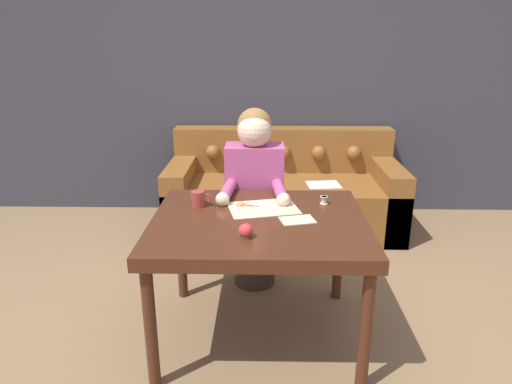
{
  "coord_description": "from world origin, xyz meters",
  "views": [
    {
      "loc": [
        0.06,
        -2.11,
        1.63
      ],
      "look_at": [
        0.01,
        0.27,
        0.82
      ],
      "focal_mm": 32.0,
      "sensor_mm": 36.0,
      "label": 1
    }
  ],
  "objects_px": {
    "couch": "(283,194)",
    "pin_cushion": "(246,231)",
    "mug": "(198,199)",
    "thread_spool": "(324,200)",
    "person": "(255,198)",
    "dining_table": "(259,232)",
    "scissors": "(250,206)"
  },
  "relations": [
    {
      "from": "dining_table",
      "to": "scissors",
      "type": "bearing_deg",
      "value": 106.81
    },
    {
      "from": "scissors",
      "to": "mug",
      "type": "relative_size",
      "value": 2.07
    },
    {
      "from": "dining_table",
      "to": "thread_spool",
      "type": "height_order",
      "value": "thread_spool"
    },
    {
      "from": "dining_table",
      "to": "scissors",
      "type": "height_order",
      "value": "scissors"
    },
    {
      "from": "dining_table",
      "to": "thread_spool",
      "type": "relative_size",
      "value": 25.12
    },
    {
      "from": "mug",
      "to": "pin_cushion",
      "type": "height_order",
      "value": "mug"
    },
    {
      "from": "scissors",
      "to": "pin_cushion",
      "type": "relative_size",
      "value": 3.27
    },
    {
      "from": "person",
      "to": "thread_spool",
      "type": "distance_m",
      "value": 0.56
    },
    {
      "from": "pin_cushion",
      "to": "couch",
      "type": "bearing_deg",
      "value": 82.16
    },
    {
      "from": "couch",
      "to": "person",
      "type": "bearing_deg",
      "value": -102.7
    },
    {
      "from": "thread_spool",
      "to": "pin_cushion",
      "type": "bearing_deg",
      "value": -132.18
    },
    {
      "from": "scissors",
      "to": "person",
      "type": "bearing_deg",
      "value": 87.29
    },
    {
      "from": "person",
      "to": "pin_cushion",
      "type": "distance_m",
      "value": 0.84
    },
    {
      "from": "dining_table",
      "to": "mug",
      "type": "distance_m",
      "value": 0.4
    },
    {
      "from": "couch",
      "to": "scissors",
      "type": "relative_size",
      "value": 8.54
    },
    {
      "from": "couch",
      "to": "scissors",
      "type": "height_order",
      "value": "couch"
    },
    {
      "from": "mug",
      "to": "pin_cushion",
      "type": "distance_m",
      "value": 0.51
    },
    {
      "from": "pin_cushion",
      "to": "person",
      "type": "bearing_deg",
      "value": 88.37
    },
    {
      "from": "couch",
      "to": "scissors",
      "type": "bearing_deg",
      "value": -99.93
    },
    {
      "from": "couch",
      "to": "pin_cushion",
      "type": "relative_size",
      "value": 27.89
    },
    {
      "from": "scissors",
      "to": "couch",
      "type": "bearing_deg",
      "value": 80.07
    },
    {
      "from": "scissors",
      "to": "pin_cushion",
      "type": "height_order",
      "value": "pin_cushion"
    },
    {
      "from": "dining_table",
      "to": "person",
      "type": "relative_size",
      "value": 0.93
    },
    {
      "from": "scissors",
      "to": "thread_spool",
      "type": "height_order",
      "value": "thread_spool"
    },
    {
      "from": "mug",
      "to": "thread_spool",
      "type": "height_order",
      "value": "mug"
    },
    {
      "from": "scissors",
      "to": "mug",
      "type": "xyz_separation_m",
      "value": [
        -0.29,
        -0.01,
        0.04
      ]
    },
    {
      "from": "mug",
      "to": "thread_spool",
      "type": "bearing_deg",
      "value": 4.46
    },
    {
      "from": "dining_table",
      "to": "thread_spool",
      "type": "bearing_deg",
      "value": 32.12
    },
    {
      "from": "thread_spool",
      "to": "dining_table",
      "type": "bearing_deg",
      "value": -147.88
    },
    {
      "from": "pin_cushion",
      "to": "scissors",
      "type": "bearing_deg",
      "value": 89.41
    },
    {
      "from": "person",
      "to": "scissors",
      "type": "height_order",
      "value": "person"
    },
    {
      "from": "dining_table",
      "to": "mug",
      "type": "relative_size",
      "value": 10.0
    }
  ]
}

